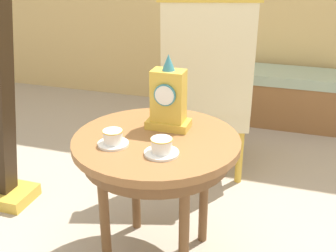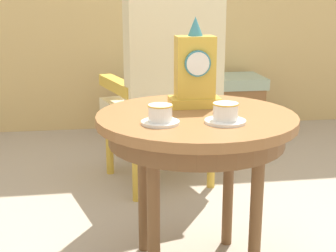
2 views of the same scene
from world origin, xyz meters
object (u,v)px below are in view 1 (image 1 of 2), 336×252
mantel_clock (168,99)px  armchair (205,86)px  side_table (156,153)px  window_bench (275,96)px  teacup_right (162,147)px  teacup_left (113,138)px

mantel_clock → armchair: bearing=90.3°
side_table → window_bench: (0.38, 1.88, -0.33)m
mantel_clock → armchair: size_ratio=0.29×
teacup_right → mantel_clock: size_ratio=0.41×
side_table → armchair: armchair is taller
side_table → window_bench: side_table is taller
teacup_right → window_bench: size_ratio=0.13×
teacup_right → mantel_clock: (-0.05, 0.25, 0.10)m
armchair → teacup_right: bearing=-86.7°
teacup_right → armchair: (-0.06, 0.99, -0.06)m
side_table → window_bench: 1.95m
teacup_left → armchair: armchair is taller
teacup_right → mantel_clock: bearing=101.8°
mantel_clock → window_bench: (0.36, 1.76, -0.54)m
side_table → teacup_left: 0.21m
teacup_left → armchair: bearing=80.7°
side_table → teacup_left: (-0.15, -0.12, 0.10)m
window_bench → teacup_right: bearing=-98.7°
teacup_right → armchair: size_ratio=0.12×
side_table → mantel_clock: bearing=82.1°
side_table → teacup_left: size_ratio=5.62×
teacup_left → window_bench: 2.11m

